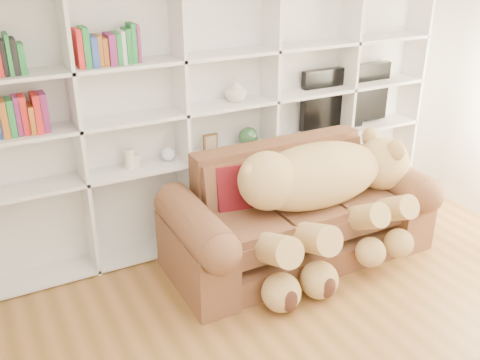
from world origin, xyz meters
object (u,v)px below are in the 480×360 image
sofa (297,218)px  tv (346,97)px  teddy_bear (324,191)px  gift_box (413,205)px

sofa → tv: tv is taller
teddy_bear → tv: (0.89, 0.91, 0.47)m
gift_box → tv: tv is taller
teddy_bear → tv: size_ratio=1.78×
gift_box → sofa: bearing=-177.3°
teddy_bear → gift_box: 1.53m
sofa → gift_box: sofa is taller
sofa → tv: bearing=34.9°
gift_box → tv: 1.33m
teddy_bear → sofa: bearing=118.9°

